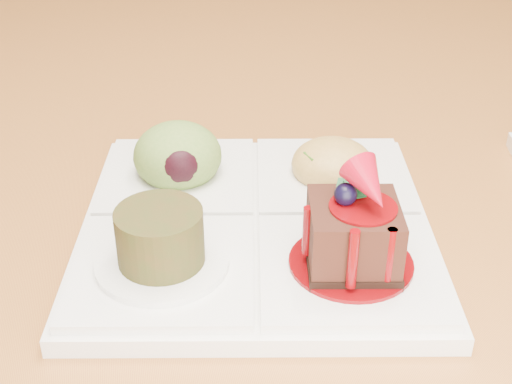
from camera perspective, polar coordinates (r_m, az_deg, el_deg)
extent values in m
cube|color=#A46C2A|center=(0.73, 11.32, 6.53)|extent=(1.00, 1.80, 0.04)
cylinder|color=#A46C2A|center=(1.61, -16.36, 5.06)|extent=(0.06, 0.06, 0.71)
cylinder|color=#A46C2A|center=(1.75, 13.73, 7.55)|extent=(0.06, 0.06, 0.71)
cube|color=white|center=(0.48, 0.00, -2.95)|extent=(0.27, 0.27, 0.01)
cube|color=white|center=(0.44, 7.56, -6.07)|extent=(0.13, 0.13, 0.01)
cube|color=white|center=(0.43, -7.47, -6.14)|extent=(0.13, 0.13, 0.01)
cube|color=white|center=(0.53, -6.18, 1.28)|extent=(0.13, 0.13, 0.01)
cube|color=white|center=(0.53, 6.09, 1.32)|extent=(0.13, 0.13, 0.01)
cylinder|color=#630307|center=(0.43, 7.60, -5.62)|extent=(0.08, 0.08, 0.00)
cube|color=black|center=(0.43, 7.62, -5.38)|extent=(0.06, 0.06, 0.01)
cube|color=black|center=(0.42, 7.81, -3.12)|extent=(0.06, 0.06, 0.03)
cylinder|color=#630307|center=(0.41, 7.98, -1.07)|extent=(0.04, 0.04, 0.00)
sphere|color=black|center=(0.41, 7.17, -0.18)|extent=(0.01, 0.01, 0.01)
cone|color=#A60A1F|center=(0.40, 9.10, 0.48)|extent=(0.03, 0.04, 0.03)
cube|color=#10401D|center=(0.42, 7.92, 0.27)|extent=(0.01, 0.02, 0.01)
cube|color=#10401D|center=(0.42, 7.03, 0.31)|extent=(0.01, 0.02, 0.01)
cylinder|color=#630307|center=(0.40, 7.75, -5.35)|extent=(0.01, 0.01, 0.04)
cylinder|color=#630307|center=(0.40, 10.65, -4.96)|extent=(0.01, 0.01, 0.03)
cylinder|color=#630307|center=(0.42, 4.14, -3.13)|extent=(0.01, 0.01, 0.03)
cylinder|color=white|center=(0.43, -7.51, -5.61)|extent=(0.08, 0.08, 0.00)
cylinder|color=#3E2B11|center=(0.42, -7.69, -3.53)|extent=(0.05, 0.05, 0.03)
cylinder|color=#47270F|center=(0.41, -7.79, -2.28)|extent=(0.04, 0.04, 0.00)
ellipsoid|color=olive|center=(0.52, -6.29, 2.91)|extent=(0.06, 0.06, 0.05)
ellipsoid|color=black|center=(0.50, -6.06, 1.98)|extent=(0.03, 0.02, 0.03)
ellipsoid|color=#C79547|center=(0.52, 6.15, 2.19)|extent=(0.06, 0.06, 0.04)
cube|color=#E85310|center=(0.53, 7.29, 2.75)|extent=(0.02, 0.02, 0.01)
cube|color=#336D17|center=(0.53, 6.10, 3.54)|extent=(0.02, 0.02, 0.02)
cube|color=#E85310|center=(0.53, 5.14, 2.91)|extent=(0.02, 0.02, 0.01)
cube|color=#336D17|center=(0.51, 4.70, 2.48)|extent=(0.02, 0.02, 0.01)
cube|color=#E85310|center=(0.51, 6.27, 1.96)|extent=(0.02, 0.02, 0.01)
cube|color=#336D17|center=(0.52, 7.17, 2.15)|extent=(0.02, 0.02, 0.01)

